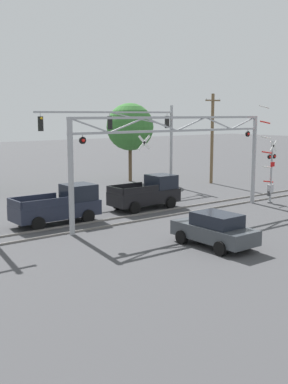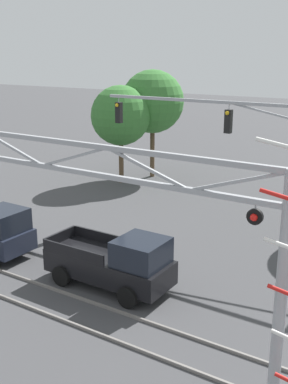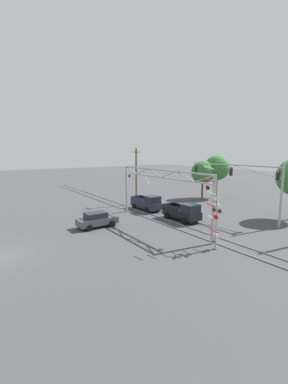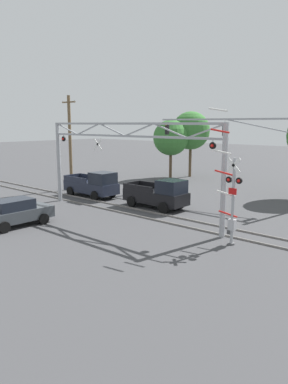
{
  "view_description": "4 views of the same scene",
  "coord_description": "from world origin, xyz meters",
  "px_view_note": "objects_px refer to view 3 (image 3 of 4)",
  "views": [
    {
      "loc": [
        -19.69,
        -5.61,
        6.32
      ],
      "look_at": [
        -1.88,
        17.01,
        1.63
      ],
      "focal_mm": 45.0,
      "sensor_mm": 36.0,
      "label": 1
    },
    {
      "loc": [
        10.1,
        6.15,
        8.53
      ],
      "look_at": [
        1.74,
        19.06,
        4.06
      ],
      "focal_mm": 45.0,
      "sensor_mm": 36.0,
      "label": 2
    },
    {
      "loc": [
        21.81,
        -1.12,
        8.15
      ],
      "look_at": [
        -2.43,
        15.61,
        3.43
      ],
      "focal_mm": 24.0,
      "sensor_mm": 36.0,
      "label": 3
    },
    {
      "loc": [
        17.27,
        -1.23,
        6.12
      ],
      "look_at": [
        0.85,
        17.11,
        1.59
      ],
      "focal_mm": 35.0,
      "sensor_mm": 36.0,
      "label": 4
    }
  ],
  "objects_px": {
    "crossing_signal_mast": "(215,222)",
    "utility_pole_left": "(136,176)",
    "traffic_signal_span": "(252,179)",
    "pickup_truck_lead": "(183,212)",
    "background_tree_far_left_verge": "(217,168)",
    "sedan_waiting": "(97,220)",
    "background_tree_beyond_span": "(203,172)",
    "pickup_truck_following": "(147,203)",
    "crossing_gantry": "(161,188)"
  },
  "relations": [
    {
      "from": "crossing_signal_mast",
      "to": "utility_pole_left",
      "type": "xyz_separation_m",
      "value": [
        -19.05,
        4.56,
        2.07
      ]
    },
    {
      "from": "traffic_signal_span",
      "to": "crossing_signal_mast",
      "type": "bearing_deg",
      "value": -70.79
    },
    {
      "from": "crossing_signal_mast",
      "to": "pickup_truck_lead",
      "type": "height_order",
      "value": "crossing_signal_mast"
    },
    {
      "from": "traffic_signal_span",
      "to": "background_tree_far_left_verge",
      "type": "bearing_deg",
      "value": 144.63
    },
    {
      "from": "sedan_waiting",
      "to": "background_tree_beyond_span",
      "type": "distance_m",
      "value": 23.04
    },
    {
      "from": "crossing_signal_mast",
      "to": "background_tree_beyond_span",
      "type": "xyz_separation_m",
      "value": [
        -16.73,
        16.62,
        2.16
      ]
    },
    {
      "from": "crossing_signal_mast",
      "to": "pickup_truck_following",
      "type": "distance_m",
      "value": 15.23
    },
    {
      "from": "traffic_signal_span",
      "to": "utility_pole_left",
      "type": "distance_m",
      "value": 16.51
    },
    {
      "from": "crossing_gantry",
      "to": "pickup_truck_lead",
      "type": "height_order",
      "value": "crossing_gantry"
    },
    {
      "from": "pickup_truck_following",
      "to": "background_tree_far_left_verge",
      "type": "bearing_deg",
      "value": 93.92
    },
    {
      "from": "pickup_truck_following",
      "to": "utility_pole_left",
      "type": "relative_size",
      "value": 0.6
    },
    {
      "from": "crossing_gantry",
      "to": "background_tree_far_left_verge",
      "type": "xyz_separation_m",
      "value": [
        -7.56,
        18.34,
        1.16
      ]
    },
    {
      "from": "crossing_signal_mast",
      "to": "background_tree_beyond_span",
      "type": "relative_size",
      "value": 1.06
    },
    {
      "from": "utility_pole_left",
      "to": "background_tree_far_left_verge",
      "type": "xyz_separation_m",
      "value": [
        3.24,
        14.56,
        0.84
      ]
    },
    {
      "from": "pickup_truck_following",
      "to": "background_tree_beyond_span",
      "type": "relative_size",
      "value": 0.78
    },
    {
      "from": "background_tree_far_left_verge",
      "to": "sedan_waiting",
      "type": "bearing_deg",
      "value": -79.76
    },
    {
      "from": "crossing_signal_mast",
      "to": "utility_pole_left",
      "type": "bearing_deg",
      "value": 166.54
    },
    {
      "from": "pickup_truck_lead",
      "to": "sedan_waiting",
      "type": "height_order",
      "value": "pickup_truck_lead"
    },
    {
      "from": "pickup_truck_lead",
      "to": "pickup_truck_following",
      "type": "bearing_deg",
      "value": -176.86
    },
    {
      "from": "crossing_gantry",
      "to": "utility_pole_left",
      "type": "relative_size",
      "value": 1.75
    },
    {
      "from": "crossing_signal_mast",
      "to": "background_tree_far_left_verge",
      "type": "distance_m",
      "value": 24.98
    },
    {
      "from": "sedan_waiting",
      "to": "pickup_truck_lead",
      "type": "bearing_deg",
      "value": 69.96
    },
    {
      "from": "crossing_gantry",
      "to": "crossing_signal_mast",
      "type": "distance_m",
      "value": 8.47
    },
    {
      "from": "traffic_signal_span",
      "to": "sedan_waiting",
      "type": "height_order",
      "value": "traffic_signal_span"
    },
    {
      "from": "pickup_truck_lead",
      "to": "background_tree_far_left_verge",
      "type": "xyz_separation_m",
      "value": [
        -7.87,
        15.21,
        4.25
      ]
    },
    {
      "from": "crossing_gantry",
      "to": "pickup_truck_lead",
      "type": "relative_size",
      "value": 3.05
    },
    {
      "from": "background_tree_beyond_span",
      "to": "pickup_truck_lead",
      "type": "bearing_deg",
      "value": -55.31
    },
    {
      "from": "background_tree_far_left_verge",
      "to": "crossing_gantry",
      "type": "bearing_deg",
      "value": -67.59
    },
    {
      "from": "utility_pole_left",
      "to": "pickup_truck_lead",
      "type": "bearing_deg",
      "value": -3.31
    },
    {
      "from": "crossing_gantry",
      "to": "traffic_signal_span",
      "type": "bearing_deg",
      "value": 64.67
    },
    {
      "from": "traffic_signal_span",
      "to": "sedan_waiting",
      "type": "distance_m",
      "value": 18.22
    },
    {
      "from": "pickup_truck_lead",
      "to": "crossing_signal_mast",
      "type": "bearing_deg",
      "value": -26.25
    },
    {
      "from": "background_tree_beyond_span",
      "to": "sedan_waiting",
      "type": "bearing_deg",
      "value": -76.36
    },
    {
      "from": "utility_pole_left",
      "to": "traffic_signal_span",
      "type": "bearing_deg",
      "value": 21.08
    },
    {
      "from": "traffic_signal_span",
      "to": "background_tree_beyond_span",
      "type": "height_order",
      "value": "traffic_signal_span"
    },
    {
      "from": "traffic_signal_span",
      "to": "utility_pole_left",
      "type": "height_order",
      "value": "utility_pole_left"
    },
    {
      "from": "pickup_truck_lead",
      "to": "pickup_truck_following",
      "type": "xyz_separation_m",
      "value": [
        -6.81,
        -0.37,
        0.0
      ]
    },
    {
      "from": "traffic_signal_span",
      "to": "pickup_truck_lead",
      "type": "bearing_deg",
      "value": -123.09
    },
    {
      "from": "crossing_signal_mast",
      "to": "pickup_truck_following",
      "type": "xyz_separation_m",
      "value": [
        -14.75,
        3.54,
        -1.33
      ]
    },
    {
      "from": "traffic_signal_span",
      "to": "background_tree_beyond_span",
      "type": "bearing_deg",
      "value": 154.89
    },
    {
      "from": "background_tree_beyond_span",
      "to": "background_tree_far_left_verge",
      "type": "xyz_separation_m",
      "value": [
        0.92,
        2.5,
        0.75
      ]
    },
    {
      "from": "crossing_gantry",
      "to": "background_tree_far_left_verge",
      "type": "relative_size",
      "value": 2.01
    },
    {
      "from": "background_tree_far_left_verge",
      "to": "pickup_truck_following",
      "type": "bearing_deg",
      "value": -86.08
    },
    {
      "from": "traffic_signal_span",
      "to": "utility_pole_left",
      "type": "relative_size",
      "value": 1.51
    },
    {
      "from": "pickup_truck_following",
      "to": "sedan_waiting",
      "type": "height_order",
      "value": "pickup_truck_following"
    },
    {
      "from": "traffic_signal_span",
      "to": "background_tree_far_left_verge",
      "type": "relative_size",
      "value": 1.74
    },
    {
      "from": "pickup_truck_lead",
      "to": "sedan_waiting",
      "type": "distance_m",
      "value": 10.01
    },
    {
      "from": "utility_pole_left",
      "to": "background_tree_far_left_verge",
      "type": "relative_size",
      "value": 1.15
    },
    {
      "from": "pickup_truck_lead",
      "to": "utility_pole_left",
      "type": "relative_size",
      "value": 0.57
    },
    {
      "from": "pickup_truck_following",
      "to": "traffic_signal_span",
      "type": "bearing_deg",
      "value": 32.07
    }
  ]
}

